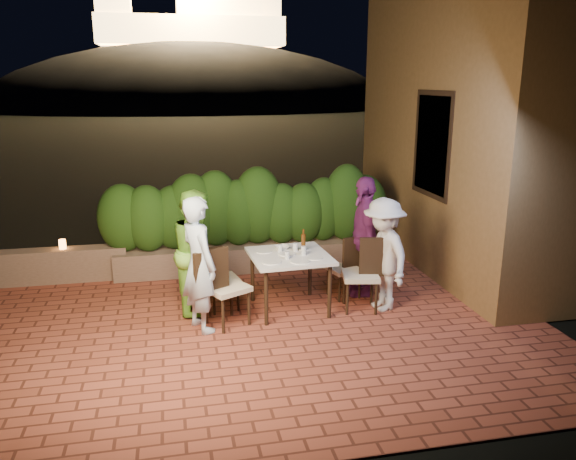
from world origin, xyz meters
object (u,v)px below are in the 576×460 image
object	(u,v)px
parapet_lamp	(62,244)
chair_left_back	(222,278)
chair_left_front	(227,286)
diner_purple	(364,236)
chair_right_back	(344,268)
dining_table	(290,282)
beer_bottle	(303,240)
diner_green	(197,251)
chair_right_front	(361,274)
diner_blue	(199,264)
bowl	(282,247)
diner_white	(383,255)

from	to	relation	value
parapet_lamp	chair_left_back	bearing A→B (deg)	-34.88
chair_left_front	diner_purple	world-z (taller)	diner_purple
chair_right_back	parapet_lamp	bearing A→B (deg)	-34.60
dining_table	chair_left_back	bearing A→B (deg)	167.05
beer_bottle	diner_green	xyz separation A→B (m)	(-1.37, 0.14, -0.10)
chair_right_front	parapet_lamp	world-z (taller)	chair_right_front
chair_right_back	diner_green	xyz separation A→B (m)	(-1.99, -0.04, 0.38)
chair_left_back	chair_right_front	size ratio (longest dim) A/B	0.88
chair_right_front	diner_blue	distance (m)	2.10
diner_blue	parapet_lamp	xyz separation A→B (m)	(-1.90, 2.10, -0.25)
chair_left_front	diner_green	bearing A→B (deg)	92.11
dining_table	chair_right_front	world-z (taller)	chair_right_front
bowl	chair_left_back	bearing A→B (deg)	-175.55
parapet_lamp	diner_green	bearing A→B (deg)	-38.22
beer_bottle	diner_purple	xyz separation A→B (m)	(0.92, 0.25, -0.06)
beer_bottle	diner_purple	world-z (taller)	diner_purple
dining_table	diner_blue	size ratio (longest dim) A/B	0.60
diner_blue	diner_green	size ratio (longest dim) A/B	1.03
chair_right_front	diner_white	bearing A→B (deg)	-174.74
beer_bottle	chair_right_front	bearing A→B (deg)	-23.15
beer_bottle	diner_green	bearing A→B (deg)	174.30
beer_bottle	chair_right_back	world-z (taller)	beer_bottle
chair_left_front	diner_white	distance (m)	2.05
chair_right_front	bowl	bearing A→B (deg)	-14.47
chair_left_front	parapet_lamp	bearing A→B (deg)	109.16
diner_green	parapet_lamp	xyz separation A→B (m)	(-1.90, 1.50, -0.23)
diner_white	diner_purple	world-z (taller)	diner_purple
beer_bottle	dining_table	bearing A→B (deg)	-153.53
dining_table	diner_green	xyz separation A→B (m)	(-1.16, 0.24, 0.42)
beer_bottle	chair_right_front	distance (m)	0.86
chair_left_back	beer_bottle	bearing A→B (deg)	-17.20
diner_green	parapet_lamp	size ratio (longest dim) A/B	11.39
beer_bottle	diner_white	bearing A→B (deg)	-18.41
beer_bottle	diner_green	size ratio (longest dim) A/B	0.19
diner_green	diner_white	world-z (taller)	diner_green
bowl	diner_blue	size ratio (longest dim) A/B	0.11
beer_bottle	chair_left_back	bearing A→B (deg)	174.88
diner_green	parapet_lamp	bearing A→B (deg)	57.32
chair_left_front	parapet_lamp	xyz separation A→B (m)	(-2.22, 2.04, 0.07)
chair_left_front	diner_purple	bearing A→B (deg)	-9.88
chair_right_front	chair_left_front	bearing A→B (deg)	14.85
bowl	beer_bottle	bearing A→B (deg)	-32.17
bowl	chair_right_front	distance (m)	1.09
bowl	chair_right_back	world-z (taller)	chair_right_back
beer_bottle	chair_right_back	xyz separation A→B (m)	(0.62, 0.18, -0.48)
chair_left_back	chair_right_back	bearing A→B (deg)	-9.25
chair_right_front	diner_purple	world-z (taller)	diner_purple
diner_purple	beer_bottle	bearing A→B (deg)	-63.39
parapet_lamp	diner_blue	bearing A→B (deg)	-47.96
chair_right_front	diner_blue	world-z (taller)	diner_blue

